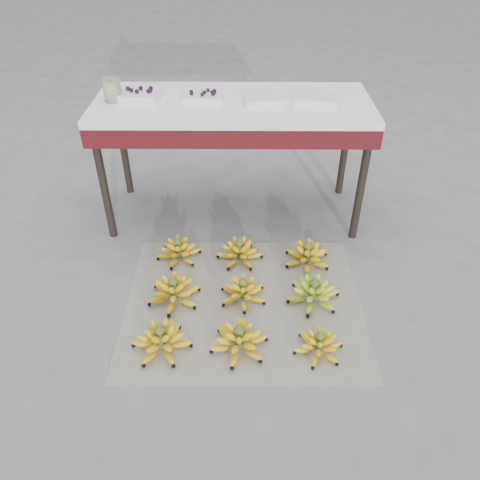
{
  "coord_description": "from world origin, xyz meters",
  "views": [
    {
      "loc": [
        -0.0,
        -1.8,
        1.78
      ],
      "look_at": [
        -0.02,
        0.23,
        0.25
      ],
      "focal_mm": 35.0,
      "sensor_mm": 36.0,
      "label": 1
    }
  ],
  "objects_px": {
    "bunch_back_left": "(179,251)",
    "bunch_back_center": "(240,252)",
    "bunch_mid_right": "(314,293)",
    "tray_left": "(203,97)",
    "bunch_back_right": "(307,255)",
    "tray_far_left": "(138,95)",
    "vendor_table": "(233,115)",
    "bunch_mid_center": "(243,291)",
    "bunch_front_right": "(319,345)",
    "glass_jar": "(112,90)",
    "tray_far_right": "(316,99)",
    "bunch_front_left": "(161,340)",
    "tray_right": "(264,99)",
    "bunch_mid_left": "(174,292)",
    "newspaper_mat": "(243,302)",
    "bunch_front_center": "(239,340)"
  },
  "relations": [
    {
      "from": "bunch_front_left",
      "to": "tray_left",
      "type": "distance_m",
      "value": 1.42
    },
    {
      "from": "bunch_mid_center",
      "to": "tray_far_left",
      "type": "xyz_separation_m",
      "value": [
        -0.62,
        0.88,
        0.75
      ]
    },
    {
      "from": "bunch_front_right",
      "to": "glass_jar",
      "type": "distance_m",
      "value": 1.82
    },
    {
      "from": "bunch_back_right",
      "to": "bunch_mid_center",
      "type": "bearing_deg",
      "value": -138.98
    },
    {
      "from": "bunch_front_right",
      "to": "bunch_mid_left",
      "type": "distance_m",
      "value": 0.81
    },
    {
      "from": "bunch_front_center",
      "to": "bunch_mid_right",
      "type": "distance_m",
      "value": 0.51
    },
    {
      "from": "bunch_front_right",
      "to": "bunch_back_center",
      "type": "bearing_deg",
      "value": 117.84
    },
    {
      "from": "bunch_front_center",
      "to": "bunch_mid_left",
      "type": "distance_m",
      "value": 0.48
    },
    {
      "from": "bunch_mid_center",
      "to": "bunch_mid_right",
      "type": "distance_m",
      "value": 0.38
    },
    {
      "from": "bunch_mid_left",
      "to": "tray_far_right",
      "type": "bearing_deg",
      "value": 24.0
    },
    {
      "from": "bunch_mid_left",
      "to": "tray_left",
      "type": "distance_m",
      "value": 1.15
    },
    {
      "from": "bunch_back_center",
      "to": "vendor_table",
      "type": "height_order",
      "value": "vendor_table"
    },
    {
      "from": "bunch_back_right",
      "to": "tray_right",
      "type": "xyz_separation_m",
      "value": [
        -0.26,
        0.51,
        0.74
      ]
    },
    {
      "from": "bunch_back_right",
      "to": "glass_jar",
      "type": "distance_m",
      "value": 1.48
    },
    {
      "from": "tray_left",
      "to": "tray_far_right",
      "type": "distance_m",
      "value": 0.66
    },
    {
      "from": "bunch_mid_left",
      "to": "bunch_back_left",
      "type": "bearing_deg",
      "value": 69.8
    },
    {
      "from": "vendor_table",
      "to": "tray_left",
      "type": "distance_m",
      "value": 0.2
    },
    {
      "from": "bunch_back_center",
      "to": "bunch_mid_left",
      "type": "bearing_deg",
      "value": -114.25
    },
    {
      "from": "bunch_back_center",
      "to": "bunch_mid_center",
      "type": "bearing_deg",
      "value": -65.58
    },
    {
      "from": "newspaper_mat",
      "to": "bunch_front_left",
      "type": "bearing_deg",
      "value": -140.8
    },
    {
      "from": "vendor_table",
      "to": "tray_far_right",
      "type": "distance_m",
      "value": 0.5
    },
    {
      "from": "bunch_mid_center",
      "to": "tray_far_right",
      "type": "xyz_separation_m",
      "value": [
        0.42,
        0.82,
        0.75
      ]
    },
    {
      "from": "bunch_mid_center",
      "to": "newspaper_mat",
      "type": "bearing_deg",
      "value": -107.75
    },
    {
      "from": "bunch_front_left",
      "to": "bunch_mid_left",
      "type": "xyz_separation_m",
      "value": [
        0.02,
        0.33,
        0.0
      ]
    },
    {
      "from": "bunch_front_right",
      "to": "newspaper_mat",
      "type": "bearing_deg",
      "value": 136.18
    },
    {
      "from": "bunch_back_center",
      "to": "vendor_table",
      "type": "relative_size",
      "value": 0.21
    },
    {
      "from": "bunch_front_right",
      "to": "glass_jar",
      "type": "xyz_separation_m",
      "value": [
        -1.12,
        1.2,
        0.79
      ]
    },
    {
      "from": "newspaper_mat",
      "to": "bunch_mid_center",
      "type": "height_order",
      "value": "bunch_mid_center"
    },
    {
      "from": "bunch_mid_right",
      "to": "tray_left",
      "type": "distance_m",
      "value": 1.3
    },
    {
      "from": "tray_far_left",
      "to": "tray_far_right",
      "type": "bearing_deg",
      "value": -3.07
    },
    {
      "from": "tray_far_left",
      "to": "tray_right",
      "type": "distance_m",
      "value": 0.74
    },
    {
      "from": "bunch_back_left",
      "to": "glass_jar",
      "type": "xyz_separation_m",
      "value": [
        -0.38,
        0.49,
        0.79
      ]
    },
    {
      "from": "bunch_back_right",
      "to": "tray_far_left",
      "type": "height_order",
      "value": "tray_far_left"
    },
    {
      "from": "bunch_back_left",
      "to": "tray_right",
      "type": "distance_m",
      "value": 1.01
    },
    {
      "from": "bunch_front_right",
      "to": "glass_jar",
      "type": "bearing_deg",
      "value": 132.13
    },
    {
      "from": "tray_left",
      "to": "tray_far_right",
      "type": "xyz_separation_m",
      "value": [
        0.65,
        -0.03,
        -0.0
      ]
    },
    {
      "from": "newspaper_mat",
      "to": "bunch_mid_center",
      "type": "relative_size",
      "value": 3.75
    },
    {
      "from": "bunch_mid_left",
      "to": "bunch_mid_right",
      "type": "xyz_separation_m",
      "value": [
        0.74,
        -0.0,
        -0.0
      ]
    },
    {
      "from": "vendor_table",
      "to": "tray_far_right",
      "type": "relative_size",
      "value": 6.16
    },
    {
      "from": "bunch_front_center",
      "to": "tray_far_right",
      "type": "height_order",
      "value": "tray_far_right"
    },
    {
      "from": "bunch_front_center",
      "to": "tray_far_left",
      "type": "xyz_separation_m",
      "value": [
        -0.61,
        1.22,
        0.74
      ]
    },
    {
      "from": "bunch_mid_center",
      "to": "bunch_back_right",
      "type": "height_order",
      "value": "bunch_back_right"
    },
    {
      "from": "bunch_back_center",
      "to": "tray_right",
      "type": "height_order",
      "value": "tray_right"
    },
    {
      "from": "tray_right",
      "to": "bunch_mid_center",
      "type": "bearing_deg",
      "value": -97.97
    },
    {
      "from": "vendor_table",
      "to": "tray_right",
      "type": "relative_size",
      "value": 6.51
    },
    {
      "from": "bunch_back_left",
      "to": "bunch_back_center",
      "type": "bearing_deg",
      "value": -13.92
    },
    {
      "from": "newspaper_mat",
      "to": "bunch_mid_left",
      "type": "relative_size",
      "value": 3.36
    },
    {
      "from": "bunch_mid_right",
      "to": "bunch_back_right",
      "type": "height_order",
      "value": "bunch_mid_right"
    },
    {
      "from": "bunch_mid_center",
      "to": "tray_far_right",
      "type": "distance_m",
      "value": 1.19
    },
    {
      "from": "newspaper_mat",
      "to": "tray_right",
      "type": "height_order",
      "value": "tray_right"
    }
  ]
}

